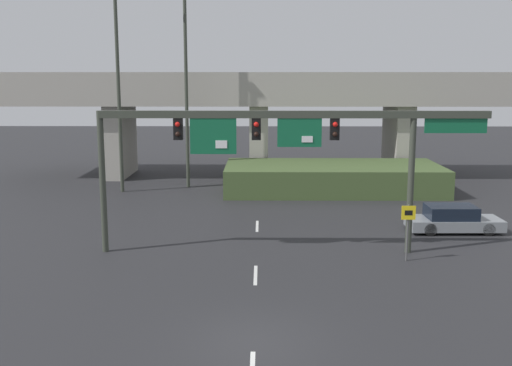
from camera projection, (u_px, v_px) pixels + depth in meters
name	position (u px, v px, depth m)	size (l,w,h in m)	color
ground_plane	(253.00, 339.00, 18.06)	(160.00, 160.00, 0.00)	#262628
lane_markings	(257.00, 226.00, 31.74)	(0.14, 34.33, 0.01)	silver
signal_gantry	(280.00, 138.00, 26.13)	(17.12, 0.44, 6.35)	#383D33
speed_limit_sign	(408.00, 224.00, 25.45)	(0.60, 0.11, 2.48)	#4C4C4C
highway_light_pole_near	(186.00, 63.00, 41.65)	(0.70, 0.36, 16.76)	#383D33
highway_light_pole_far	(117.00, 63.00, 39.78)	(0.70, 0.36, 16.71)	#383D33
overpass_bridge	(259.00, 105.00, 47.08)	(38.98, 7.11, 8.16)	#A39E93
grass_embankment	(332.00, 178.00, 41.48)	(14.77, 6.81, 1.84)	#42562D
parked_sedan_near_right	(453.00, 219.00, 30.52)	(4.72, 1.96, 1.35)	gray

